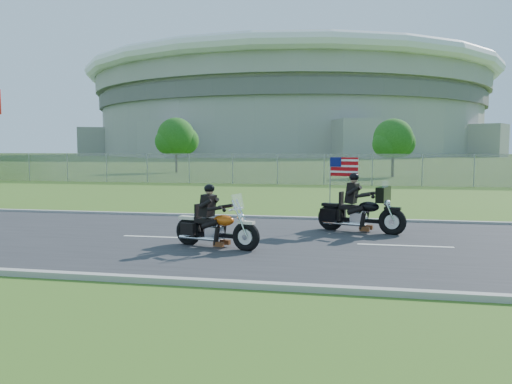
# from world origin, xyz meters

# --- Properties ---
(ground) EXTENTS (420.00, 420.00, 0.00)m
(ground) POSITION_xyz_m (0.00, 0.00, 0.00)
(ground) COLOR #39551A
(ground) RESTS_ON ground
(road) EXTENTS (120.00, 8.00, 0.04)m
(road) POSITION_xyz_m (0.00, 0.00, 0.02)
(road) COLOR #28282B
(road) RESTS_ON ground
(curb_north) EXTENTS (120.00, 0.18, 0.12)m
(curb_north) POSITION_xyz_m (0.00, 4.05, 0.05)
(curb_north) COLOR #9E9B93
(curb_north) RESTS_ON ground
(curb_south) EXTENTS (120.00, 0.18, 0.12)m
(curb_south) POSITION_xyz_m (0.00, -4.05, 0.05)
(curb_south) COLOR #9E9B93
(curb_south) RESTS_ON ground
(fence) EXTENTS (60.00, 0.03, 2.00)m
(fence) POSITION_xyz_m (-5.00, 20.00, 1.00)
(fence) COLOR gray
(fence) RESTS_ON ground
(stadium) EXTENTS (140.40, 140.40, 29.20)m
(stadium) POSITION_xyz_m (-20.00, 170.00, 15.58)
(stadium) COLOR #A3A099
(stadium) RESTS_ON ground
(tree_fence_near) EXTENTS (3.52, 3.28, 4.75)m
(tree_fence_near) POSITION_xyz_m (6.04, 30.04, 2.97)
(tree_fence_near) COLOR #382316
(tree_fence_near) RESTS_ON ground
(tree_fence_mid) EXTENTS (3.96, 3.69, 5.30)m
(tree_fence_mid) POSITION_xyz_m (-13.95, 34.04, 3.30)
(tree_fence_mid) COLOR #382316
(tree_fence_mid) RESTS_ON ground
(motorcycle_lead) EXTENTS (2.20, 0.96, 1.51)m
(motorcycle_lead) POSITION_xyz_m (-0.35, -0.99, 0.48)
(motorcycle_lead) COLOR black
(motorcycle_lead) RESTS_ON ground
(motorcycle_follow) EXTENTS (2.42, 1.16, 2.07)m
(motorcycle_follow) POSITION_xyz_m (2.99, 1.81, 0.57)
(motorcycle_follow) COLOR black
(motorcycle_follow) RESTS_ON ground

